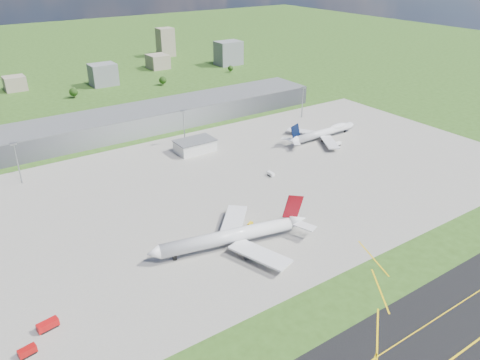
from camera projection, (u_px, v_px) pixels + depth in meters
ground at (152, 133)px, 356.03m from camera, size 1400.00×1400.00×0.00m
taxiway at (466, 349)px, 162.80m from camera, size 1400.00×60.00×0.06m
apron at (244, 183)px, 279.31m from camera, size 360.00×190.00×0.08m
terminal at (143, 119)px, 363.88m from camera, size 300.00×42.00×15.00m
ops_building at (195, 146)px, 322.16m from camera, size 26.00×16.00×8.00m
mast_west at (16, 156)px, 271.76m from camera, size 3.50×2.00×25.90m
mast_center at (184, 121)px, 327.28m from camera, size 3.50×2.00×25.90m
mast_east at (303, 97)px, 382.81m from camera, size 3.50×2.00×25.90m
airliner_red_twin at (234, 236)px, 217.04m from camera, size 77.98×59.92×21.56m
airliner_blue_quad at (324, 132)px, 344.23m from camera, size 66.75×52.42×17.45m
fire_truck at (48, 325)px, 170.78m from camera, size 8.04×4.09×3.42m
crash_tender at (27, 352)px, 159.74m from camera, size 6.38×3.60×3.16m
tug_yellow at (250, 224)px, 235.84m from camera, size 3.71×3.15×1.64m
van_white_near at (271, 174)px, 287.92m from camera, size 2.32×4.99×2.54m
van_white_far at (338, 144)px, 333.11m from camera, size 5.18×2.69×2.60m
bldg_cw at (15, 83)px, 463.86m from camera, size 20.00×18.00×14.00m
bldg_c at (103, 75)px, 480.19m from camera, size 26.00×20.00×22.00m
bldg_ce at (158, 62)px, 551.61m from camera, size 22.00×24.00×16.00m
bldg_e at (228, 53)px, 567.06m from camera, size 30.00×22.00×28.00m
bldg_tall_e at (166, 42)px, 611.99m from camera, size 20.00×18.00×36.00m
tree_c at (73, 92)px, 439.97m from camera, size 8.10×8.10×9.90m
tree_e at (163, 80)px, 481.83m from camera, size 7.65×7.65×9.35m
tree_far_e at (230, 68)px, 535.11m from camera, size 6.30×6.30×7.70m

